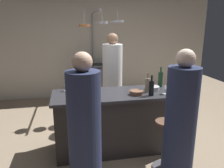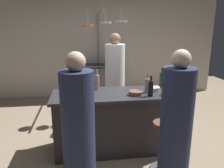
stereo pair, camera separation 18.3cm
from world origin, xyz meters
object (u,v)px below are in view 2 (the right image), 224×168
at_px(mixing_bowl_steel, 153,89).
at_px(wine_bottle_green, 162,80).
at_px(stove_range, 100,82).
at_px(wine_bottle_amber, 80,89).
at_px(bar_stool_right, 162,144).
at_px(pepper_mill, 87,90).
at_px(wine_glass_by_chef, 165,88).
at_px(wine_bottle_dark, 151,89).
at_px(wine_bottle_rose, 97,82).
at_px(mixing_bowl_wooden, 136,93).
at_px(guest_left, 79,136).
at_px(wine_bottle_white, 147,85).
at_px(guest_right, 176,130).
at_px(chef, 115,83).
at_px(wine_glass_near_right_guest, 66,84).
at_px(bar_stool_left, 79,150).

bearing_deg(mixing_bowl_steel, wine_bottle_green, 37.90).
xyz_separation_m(stove_range, wine_bottle_amber, (-0.48, -2.61, 0.58)).
relative_size(bar_stool_right, pepper_mill, 3.24).
relative_size(wine_bottle_green, wine_glass_by_chef, 2.21).
bearing_deg(wine_glass_by_chef, mixing_bowl_steel, 110.65).
height_order(wine_bottle_dark, wine_bottle_amber, wine_bottle_amber).
bearing_deg(wine_bottle_rose, bar_stool_right, -47.79).
distance_m(bar_stool_right, wine_bottle_green, 1.08).
height_order(wine_bottle_rose, wine_bottle_dark, wine_bottle_rose).
xyz_separation_m(bar_stool_right, mixing_bowl_wooden, (-0.24, 0.49, 0.55)).
height_order(guest_left, wine_bottle_white, guest_left).
bearing_deg(wine_bottle_dark, bar_stool_right, -82.89).
xyz_separation_m(stove_range, wine_bottle_white, (0.50, -2.49, 0.57)).
bearing_deg(pepper_mill, mixing_bowl_steel, 11.20).
relative_size(guest_right, wine_bottle_rose, 5.20).
height_order(guest_right, wine_bottle_rose, guest_right).
xyz_separation_m(wine_bottle_green, wine_bottle_amber, (-1.29, -0.36, 0.00)).
bearing_deg(stove_range, wine_bottle_dark, -79.44).
relative_size(stove_range, guest_right, 0.54).
bearing_deg(chef, guest_right, -78.91).
height_order(bar_stool_right, guest_right, guest_right).
height_order(wine_glass_by_chef, wine_glass_near_right_guest, same).
relative_size(wine_bottle_amber, mixing_bowl_steel, 1.52).
height_order(bar_stool_left, guest_left, guest_left).
height_order(wine_bottle_green, mixing_bowl_wooden, wine_bottle_green).
distance_m(bar_stool_left, wine_bottle_dark, 1.27).
distance_m(bar_stool_left, wine_bottle_amber, 0.80).
xyz_separation_m(stove_range, mixing_bowl_steel, (0.62, -2.39, 0.48)).
distance_m(guest_left, wine_glass_by_chef, 1.47).
bearing_deg(wine_bottle_white, mixing_bowl_wooden, -156.05).
bearing_deg(guest_right, wine_glass_by_chef, 78.04).
height_order(guest_right, pepper_mill, guest_right).
xyz_separation_m(guest_right, wine_glass_by_chef, (0.17, 0.80, 0.25)).
distance_m(guest_right, wine_bottle_amber, 1.35).
relative_size(guest_left, wine_glass_near_right_guest, 11.16).
bearing_deg(wine_bottle_rose, stove_range, 84.28).
bearing_deg(bar_stool_right, wine_bottle_green, 72.49).
bearing_deg(mixing_bowl_wooden, wine_bottle_green, 33.37).
bearing_deg(wine_bottle_green, mixing_bowl_wooden, -146.63).
xyz_separation_m(wine_bottle_dark, mixing_bowl_steel, (0.12, 0.27, -0.08)).
bearing_deg(wine_bottle_green, pepper_mill, -163.89).
bearing_deg(wine_glass_near_right_guest, bar_stool_left, -78.65).
relative_size(chef, wine_glass_by_chef, 11.87).
bearing_deg(wine_bottle_amber, bar_stool_left, -94.99).
height_order(chef, guest_left, chef).
bearing_deg(wine_bottle_dark, stove_range, 100.56).
bearing_deg(wine_bottle_dark, bar_stool_left, -158.06).
distance_m(chef, wine_bottle_white, 1.06).
distance_m(stove_range, mixing_bowl_wooden, 2.64).
bearing_deg(stove_range, wine_glass_by_chef, -74.87).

